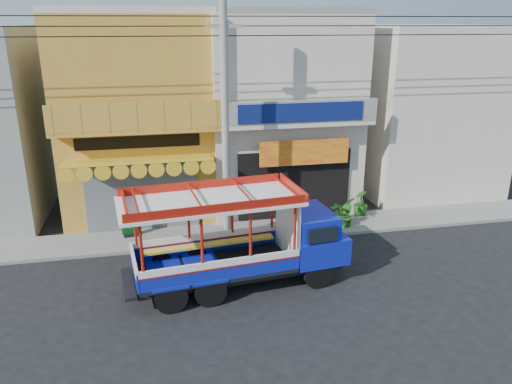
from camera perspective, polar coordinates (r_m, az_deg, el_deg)
ground at (r=15.85m, az=2.19°, el=-10.33°), size 90.00×90.00×0.00m
sidewalk at (r=19.33m, az=-0.63°, el=-4.50°), size 30.00×2.00×0.12m
shophouse_left at (r=21.69m, az=-13.31°, el=8.78°), size 6.00×7.50×8.24m
shophouse_right at (r=22.34m, az=2.45°, el=9.54°), size 6.00×6.75×8.24m
party_pilaster at (r=18.79m, az=-4.20°, el=7.39°), size 0.35×0.30×8.00m
filler_building_right at (r=25.04m, az=18.36°, el=8.92°), size 6.00×6.00×7.60m
utility_pole at (r=17.11m, az=-3.08°, el=9.79°), size 28.00×0.26×9.00m
songthaew_truck at (r=15.19m, az=-0.30°, el=-5.28°), size 6.93×2.90×3.14m
green_sign at (r=19.20m, az=-14.18°, el=-3.78°), size 0.63×0.36×0.96m
potted_plant_a at (r=19.93m, az=9.75°, el=-2.20°), size 1.27×1.27×1.07m
potted_plant_b at (r=19.78m, az=10.31°, el=-2.69°), size 0.55×0.59×0.88m
potted_plant_c at (r=21.01m, az=11.87°, el=-1.20°), size 0.77×0.77×1.08m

